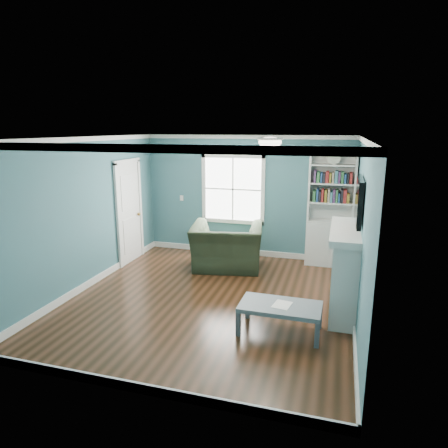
# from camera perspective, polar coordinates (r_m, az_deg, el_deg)

# --- Properties ---
(floor) EXTENTS (5.00, 5.00, 0.00)m
(floor) POSITION_cam_1_polar(r_m,az_deg,el_deg) (6.68, -1.91, -10.66)
(floor) COLOR black
(floor) RESTS_ON ground
(room_walls) EXTENTS (5.00, 5.00, 5.00)m
(room_walls) POSITION_cam_1_polar(r_m,az_deg,el_deg) (6.20, -2.02, 2.78)
(room_walls) COLOR #396F78
(room_walls) RESTS_ON ground
(trim) EXTENTS (4.50, 5.00, 2.60)m
(trim) POSITION_cam_1_polar(r_m,az_deg,el_deg) (6.28, -2.00, -0.31)
(trim) COLOR white
(trim) RESTS_ON ground
(window) EXTENTS (1.40, 0.06, 1.50)m
(window) POSITION_cam_1_polar(r_m,az_deg,el_deg) (8.66, 1.29, 4.98)
(window) COLOR white
(window) RESTS_ON room_walls
(bookshelf) EXTENTS (0.90, 0.35, 2.31)m
(bookshelf) POSITION_cam_1_polar(r_m,az_deg,el_deg) (8.29, 14.88, 0.43)
(bookshelf) COLOR silver
(bookshelf) RESTS_ON ground
(fireplace) EXTENTS (0.44, 1.58, 1.30)m
(fireplace) POSITION_cam_1_polar(r_m,az_deg,el_deg) (6.34, 16.90, -6.43)
(fireplace) COLOR black
(fireplace) RESTS_ON ground
(tv) EXTENTS (0.06, 1.10, 0.65)m
(tv) POSITION_cam_1_polar(r_m,az_deg,el_deg) (6.07, 18.74, 3.21)
(tv) COLOR black
(tv) RESTS_ON fireplace
(door) EXTENTS (0.12, 0.98, 2.17)m
(door) POSITION_cam_1_polar(r_m,az_deg,el_deg) (8.46, -13.37, 1.82)
(door) COLOR silver
(door) RESTS_ON ground
(ceiling_fixture) EXTENTS (0.38, 0.38, 0.15)m
(ceiling_fixture) POSITION_cam_1_polar(r_m,az_deg,el_deg) (5.97, 6.60, 11.63)
(ceiling_fixture) COLOR white
(ceiling_fixture) RESTS_ON room_walls
(light_switch) EXTENTS (0.08, 0.01, 0.12)m
(light_switch) POSITION_cam_1_polar(r_m,az_deg,el_deg) (9.08, -6.07, 3.72)
(light_switch) COLOR white
(light_switch) RESTS_ON room_walls
(recliner) EXTENTS (1.51, 1.12, 1.20)m
(recliner) POSITION_cam_1_polar(r_m,az_deg,el_deg) (7.89, 0.43, -2.20)
(recliner) COLOR black
(recliner) RESTS_ON ground
(coffee_table) EXTENTS (1.11, 0.61, 0.40)m
(coffee_table) POSITION_cam_1_polar(r_m,az_deg,el_deg) (5.61, 8.04, -11.83)
(coffee_table) COLOR #474D56
(coffee_table) RESTS_ON ground
(paper_sheet) EXTENTS (0.27, 0.32, 0.00)m
(paper_sheet) POSITION_cam_1_polar(r_m,az_deg,el_deg) (5.59, 8.29, -11.33)
(paper_sheet) COLOR white
(paper_sheet) RESTS_ON coffee_table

